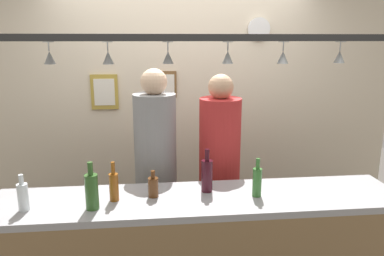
# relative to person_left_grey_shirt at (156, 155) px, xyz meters

# --- Properties ---
(back_wall) EXTENTS (4.40, 0.06, 2.60)m
(back_wall) POSITION_rel_person_left_grey_shirt_xyz_m (0.28, 0.81, 0.22)
(back_wall) COLOR beige
(back_wall) RESTS_ON ground_plane
(bar_counter) EXTENTS (2.70, 0.55, 0.98)m
(bar_counter) POSITION_rel_person_left_grey_shirt_xyz_m (0.28, -0.79, -0.41)
(bar_counter) COLOR #99999E
(bar_counter) RESTS_ON ground_plane
(overhead_glass_rack) EXTENTS (2.20, 0.36, 0.04)m
(overhead_glass_rack) POSITION_rel_person_left_grey_shirt_xyz_m (0.28, -0.59, 0.93)
(overhead_glass_rack) COLOR black
(hanging_wineglass_far_left) EXTENTS (0.07, 0.07, 0.13)m
(hanging_wineglass_far_left) POSITION_rel_person_left_grey_shirt_xyz_m (-0.62, -0.57, 0.82)
(hanging_wineglass_far_left) COLOR silver
(hanging_wineglass_far_left) RESTS_ON overhead_glass_rack
(hanging_wineglass_left) EXTENTS (0.07, 0.07, 0.13)m
(hanging_wineglass_left) POSITION_rel_person_left_grey_shirt_xyz_m (-0.27, -0.61, 0.82)
(hanging_wineglass_left) COLOR silver
(hanging_wineglass_left) RESTS_ON overhead_glass_rack
(hanging_wineglass_center_left) EXTENTS (0.07, 0.07, 0.13)m
(hanging_wineglass_center_left) POSITION_rel_person_left_grey_shirt_xyz_m (0.09, -0.59, 0.82)
(hanging_wineglass_center_left) COLOR silver
(hanging_wineglass_center_left) RESTS_ON overhead_glass_rack
(hanging_wineglass_center) EXTENTS (0.07, 0.07, 0.13)m
(hanging_wineglass_center) POSITION_rel_person_left_grey_shirt_xyz_m (0.45, -0.63, 0.82)
(hanging_wineglass_center) COLOR silver
(hanging_wineglass_center) RESTS_ON overhead_glass_rack
(hanging_wineglass_center_right) EXTENTS (0.07, 0.07, 0.13)m
(hanging_wineglass_center_right) POSITION_rel_person_left_grey_shirt_xyz_m (0.79, -0.65, 0.82)
(hanging_wineglass_center_right) COLOR silver
(hanging_wineglass_center_right) RESTS_ON overhead_glass_rack
(hanging_wineglass_right) EXTENTS (0.07, 0.07, 0.13)m
(hanging_wineglass_right) POSITION_rel_person_left_grey_shirt_xyz_m (1.16, -0.64, 0.82)
(hanging_wineglass_right) COLOR silver
(hanging_wineglass_right) RESTS_ON overhead_glass_rack
(person_left_grey_shirt) EXTENTS (0.34, 0.34, 1.78)m
(person_left_grey_shirt) POSITION_rel_person_left_grey_shirt_xyz_m (0.00, 0.00, 0.00)
(person_left_grey_shirt) COLOR #2D334C
(person_left_grey_shirt) RESTS_ON ground_plane
(person_middle_red_shirt) EXTENTS (0.34, 0.34, 1.73)m
(person_middle_red_shirt) POSITION_rel_person_left_grey_shirt_xyz_m (0.53, -0.00, -0.03)
(person_middle_red_shirt) COLOR #2D334C
(person_middle_red_shirt) RESTS_ON ground_plane
(bottle_champagne_green) EXTENTS (0.08, 0.08, 0.30)m
(bottle_champagne_green) POSITION_rel_person_left_grey_shirt_xyz_m (-0.39, -0.75, 0.03)
(bottle_champagne_green) COLOR #2D5623
(bottle_champagne_green) RESTS_ON bar_counter
(bottle_beer_amber_tall) EXTENTS (0.06, 0.06, 0.26)m
(bottle_beer_amber_tall) POSITION_rel_person_left_grey_shirt_xyz_m (-0.27, -0.64, 0.01)
(bottle_beer_amber_tall) COLOR brown
(bottle_beer_amber_tall) RESTS_ON bar_counter
(bottle_wine_dark_red) EXTENTS (0.08, 0.08, 0.30)m
(bottle_wine_dark_red) POSITION_rel_person_left_grey_shirt_xyz_m (0.34, -0.55, 0.03)
(bottle_wine_dark_red) COLOR #380F19
(bottle_wine_dark_red) RESTS_ON bar_counter
(bottle_beer_green_import) EXTENTS (0.06, 0.06, 0.26)m
(bottle_beer_green_import) POSITION_rel_person_left_grey_shirt_xyz_m (0.66, -0.66, 0.01)
(bottle_beer_green_import) COLOR #336B2D
(bottle_beer_green_import) RESTS_ON bar_counter
(bottle_soda_clear) EXTENTS (0.06, 0.06, 0.23)m
(bottle_soda_clear) POSITION_rel_person_left_grey_shirt_xyz_m (-0.80, -0.73, -0.00)
(bottle_soda_clear) COLOR silver
(bottle_soda_clear) RESTS_ON bar_counter
(bottle_beer_brown_stubby) EXTENTS (0.07, 0.07, 0.18)m
(bottle_beer_brown_stubby) POSITION_rel_person_left_grey_shirt_xyz_m (-0.02, -0.60, -0.02)
(bottle_beer_brown_stubby) COLOR #512D14
(bottle_beer_brown_stubby) RESTS_ON bar_counter
(picture_frame_caricature) EXTENTS (0.26, 0.02, 0.34)m
(picture_frame_caricature) POSITION_rel_person_left_grey_shirt_xyz_m (-0.48, 0.77, 0.42)
(picture_frame_caricature) COLOR #B29338
(picture_frame_caricature) RESTS_ON back_wall
(picture_frame_crest) EXTENTS (0.18, 0.02, 0.26)m
(picture_frame_crest) POSITION_rel_person_left_grey_shirt_xyz_m (0.13, 0.77, 0.48)
(picture_frame_crest) COLOR brown
(picture_frame_crest) RESTS_ON back_wall
(wall_clock) EXTENTS (0.22, 0.03, 0.22)m
(wall_clock) POSITION_rel_person_left_grey_shirt_xyz_m (1.03, 0.76, 1.01)
(wall_clock) COLOR white
(wall_clock) RESTS_ON back_wall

